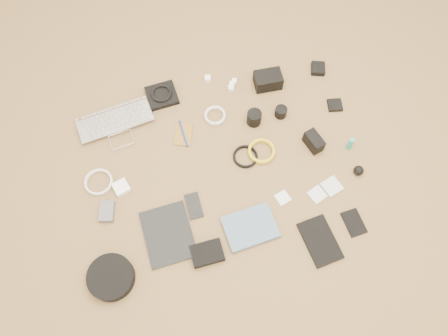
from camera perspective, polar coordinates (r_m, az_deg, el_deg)
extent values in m
cube|color=brown|center=(2.14, -0.56, -0.46)|extent=(4.00, 4.00, 0.04)
imported|color=#B8B7BC|center=(2.26, -13.64, 4.92)|extent=(0.42, 0.33, 0.03)
cube|color=black|center=(2.33, -8.12, 9.36)|extent=(0.17, 0.16, 0.03)
torus|color=black|center=(2.32, -8.18, 9.64)|extent=(0.11, 0.11, 0.01)
cube|color=white|center=(2.37, -2.13, 11.57)|extent=(0.04, 0.04, 0.03)
cube|color=white|center=(2.33, 0.91, 10.37)|extent=(0.03, 0.03, 0.03)
cube|color=white|center=(2.35, 1.03, 10.88)|extent=(0.03, 0.03, 0.02)
cube|color=white|center=(2.36, 1.34, 11.25)|extent=(0.03, 0.03, 0.02)
cube|color=black|center=(2.34, 5.76, 11.35)|extent=(0.14, 0.10, 0.08)
cube|color=black|center=(2.46, 12.17, 12.58)|extent=(0.09, 0.10, 0.03)
cube|color=brown|center=(2.21, -5.32, 4.41)|extent=(0.11, 0.15, 0.01)
cylinder|color=#1326A0|center=(2.20, -5.34, 4.51)|extent=(0.03, 0.15, 0.01)
torus|color=white|center=(2.25, -1.18, 6.77)|extent=(0.12, 0.12, 0.01)
cylinder|color=black|center=(2.21, 3.95, 6.56)|extent=(0.10, 0.10, 0.08)
cylinder|color=black|center=(2.26, 7.44, 7.27)|extent=(0.08, 0.08, 0.06)
cube|color=black|center=(2.35, 14.28, 7.97)|extent=(0.08, 0.08, 0.02)
cube|color=white|center=(2.12, -13.25, -2.50)|extent=(0.09, 0.09, 0.03)
torus|color=white|center=(2.17, -16.02, -1.82)|extent=(0.16, 0.16, 0.01)
torus|color=black|center=(2.14, 2.80, 1.44)|extent=(0.12, 0.12, 0.01)
torus|color=gold|center=(2.16, 4.91, 2.10)|extent=(0.15, 0.15, 0.02)
cube|color=black|center=(2.18, 11.64, 3.39)|extent=(0.09, 0.12, 0.08)
cylinder|color=teal|center=(2.22, 16.15, 3.05)|extent=(0.03, 0.03, 0.08)
cube|color=#515156|center=(2.10, -15.05, -5.51)|extent=(0.08, 0.11, 0.03)
cube|color=black|center=(2.02, -7.31, -8.57)|extent=(0.24, 0.30, 0.01)
cube|color=black|center=(2.05, -3.96, -4.94)|extent=(0.08, 0.13, 0.01)
cube|color=silver|center=(2.08, 7.68, -3.90)|extent=(0.08, 0.08, 0.01)
cube|color=silver|center=(2.11, 12.08, -3.42)|extent=(0.09, 0.09, 0.01)
cube|color=silver|center=(2.14, 13.90, -2.36)|extent=(0.11, 0.11, 0.01)
sphere|color=black|center=(2.19, 17.17, -0.32)|extent=(0.06, 0.06, 0.05)
cylinder|color=black|center=(2.00, -14.54, -13.66)|extent=(0.23, 0.23, 0.06)
cube|color=black|center=(1.97, -2.22, -11.06)|extent=(0.15, 0.11, 0.04)
imported|color=#48647B|center=(1.99, 4.35, -10.00)|extent=(0.26, 0.21, 0.02)
cube|color=black|center=(2.04, 12.43, -9.26)|extent=(0.17, 0.24, 0.02)
cube|color=black|center=(2.10, 16.59, -6.86)|extent=(0.10, 0.13, 0.01)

